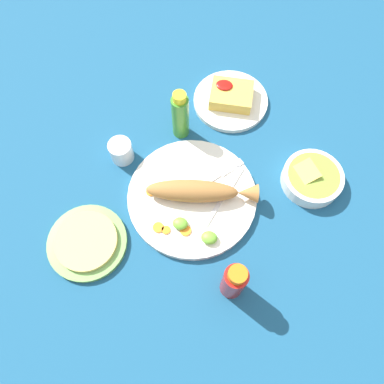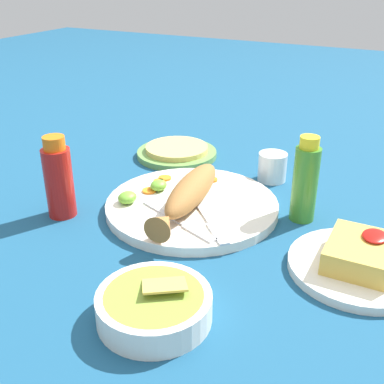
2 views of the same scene
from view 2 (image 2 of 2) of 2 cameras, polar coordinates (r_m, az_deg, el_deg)
ground_plane at (r=0.91m, az=0.00°, el=-2.16°), size 4.00×4.00×0.00m
main_plate at (r=0.90m, az=0.00°, el=-1.65°), size 0.32×0.32×0.02m
fried_fish at (r=0.87m, az=-0.43°, el=-0.17°), size 0.28×0.08×0.05m
fork_near at (r=0.83m, az=2.05°, el=-3.45°), size 0.14×0.14×0.00m
fork_far at (r=0.82m, az=-1.21°, el=-3.69°), size 0.08×0.18×0.00m
carrot_slice_near at (r=0.98m, az=2.35°, el=1.47°), size 0.02×0.02×0.00m
carrot_slice_mid at (r=0.99m, az=-3.25°, el=1.66°), size 0.03×0.03×0.00m
carrot_slice_far at (r=0.98m, az=-3.98°, el=1.28°), size 0.02×0.02×0.00m
carrot_slice_extra at (r=0.94m, az=-5.03°, el=0.21°), size 0.03×0.03×0.00m
lime_wedge_main at (r=0.94m, az=-3.98°, el=0.79°), size 0.04×0.03×0.02m
lime_wedge_side at (r=0.90m, az=-7.67°, el=-0.65°), size 0.04×0.03×0.02m
hot_sauce_bottle_red at (r=0.89m, az=-15.52°, el=1.46°), size 0.05×0.05×0.15m
hot_sauce_bottle_green at (r=0.87m, az=13.27°, el=1.24°), size 0.04×0.04×0.16m
salt_cup at (r=1.04m, az=9.48°, el=2.76°), size 0.06×0.06×0.06m
side_plate_fries at (r=0.78m, az=19.04°, el=-8.38°), size 0.21×0.21×0.01m
fries_pile at (r=0.77m, az=19.37°, el=-6.76°), size 0.12×0.09×0.04m
guacamole_bowl at (r=0.64m, az=-4.50°, el=-13.19°), size 0.15×0.15×0.05m
tortilla_plate at (r=1.15m, az=-1.81°, el=4.56°), size 0.19×0.19×0.01m
tortilla_stack at (r=1.15m, az=-1.82°, el=5.17°), size 0.15×0.15×0.01m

